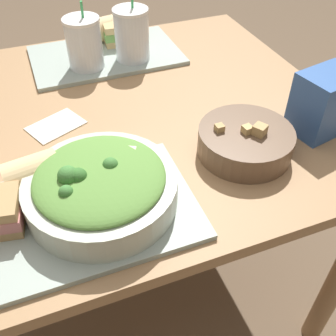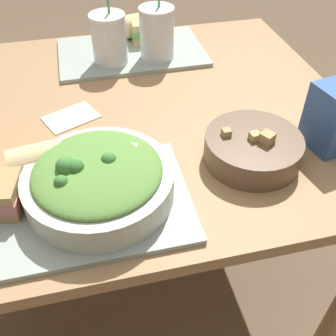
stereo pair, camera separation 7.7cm
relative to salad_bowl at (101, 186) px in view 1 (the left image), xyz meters
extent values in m
plane|color=brown|center=(0.08, 0.29, -0.80)|extent=(12.00, 12.00, 0.00)
cube|color=#A37A51|center=(0.08, 0.29, -0.07)|extent=(1.17, 0.96, 0.03)
cylinder|color=#A37A51|center=(0.60, 0.71, -0.44)|extent=(0.06, 0.06, 0.72)
cube|color=#99A89E|center=(-0.05, -0.01, -0.05)|extent=(0.44, 0.28, 0.01)
cube|color=#99A89E|center=(0.16, 0.60, -0.05)|extent=(0.44, 0.28, 0.01)
cylinder|color=beige|center=(0.00, 0.00, -0.01)|extent=(0.28, 0.28, 0.06)
ellipsoid|color=#5B8E3D|center=(0.00, 0.00, 0.02)|extent=(0.24, 0.24, 0.04)
sphere|color=#427F38|center=(-0.05, 0.00, 0.04)|extent=(0.04, 0.04, 0.04)
sphere|color=#427F38|center=(-0.06, -0.03, 0.04)|extent=(0.03, 0.03, 0.03)
sphere|color=#38702D|center=(-0.04, 0.00, 0.04)|extent=(0.03, 0.03, 0.03)
sphere|color=#427F38|center=(0.02, 0.01, 0.04)|extent=(0.03, 0.03, 0.03)
cube|color=beige|center=(0.02, -0.02, 0.03)|extent=(0.06, 0.06, 0.01)
cube|color=beige|center=(0.01, 0.02, 0.03)|extent=(0.06, 0.04, 0.01)
cube|color=beige|center=(0.05, 0.04, 0.03)|extent=(0.06, 0.05, 0.01)
cylinder|color=brown|center=(0.33, 0.04, -0.02)|extent=(0.21, 0.21, 0.06)
cylinder|color=brown|center=(0.33, 0.04, 0.00)|extent=(0.19, 0.19, 0.01)
cube|color=tan|center=(0.33, 0.04, 0.01)|extent=(0.02, 0.02, 0.02)
cube|color=tan|center=(0.35, 0.02, 0.02)|extent=(0.04, 0.04, 0.03)
cube|color=tan|center=(0.28, 0.07, 0.01)|extent=(0.02, 0.02, 0.02)
cylinder|color=#DBBC84|center=(-0.11, 0.08, -0.01)|extent=(0.11, 0.09, 0.07)
cylinder|color=beige|center=(-0.07, 0.09, -0.01)|extent=(0.02, 0.07, 0.07)
cube|color=tan|center=(0.23, 0.66, -0.03)|extent=(0.12, 0.08, 0.02)
cube|color=#6B9E47|center=(0.23, 0.66, -0.01)|extent=(0.12, 0.09, 0.02)
cube|color=tan|center=(0.23, 0.66, 0.01)|extent=(0.12, 0.08, 0.02)
cylinder|color=#DBBC84|center=(0.19, 0.70, -0.01)|extent=(0.10, 0.09, 0.07)
cylinder|color=beige|center=(0.23, 0.70, -0.01)|extent=(0.02, 0.07, 0.07)
cylinder|color=silver|center=(0.09, 0.54, 0.03)|extent=(0.10, 0.10, 0.13)
cylinder|color=black|center=(0.09, 0.54, 0.02)|extent=(0.09, 0.09, 0.11)
cylinder|color=white|center=(0.09, 0.54, 0.10)|extent=(0.10, 0.10, 0.01)
cylinder|color=green|center=(0.10, 0.54, 0.12)|extent=(0.01, 0.01, 0.05)
cylinder|color=silver|center=(0.23, 0.54, 0.03)|extent=(0.10, 0.10, 0.14)
cylinder|color=maroon|center=(0.23, 0.54, 0.02)|extent=(0.09, 0.09, 0.11)
cylinder|color=white|center=(0.23, 0.54, 0.10)|extent=(0.10, 0.10, 0.01)
cylinder|color=green|center=(0.24, 0.54, 0.12)|extent=(0.01, 0.01, 0.05)
cube|color=#335BA3|center=(0.54, 0.06, 0.02)|extent=(0.15, 0.12, 0.15)
cube|color=silver|center=(-0.04, 0.29, -0.05)|extent=(0.15, 0.13, 0.00)
camera|label=1|loc=(-0.07, -0.52, 0.51)|focal=42.00mm
camera|label=2|loc=(0.01, -0.54, 0.51)|focal=42.00mm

